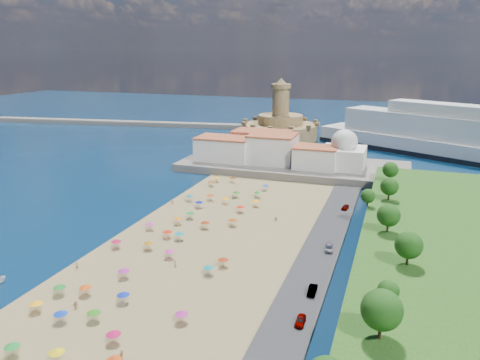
% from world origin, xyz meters
% --- Properties ---
extents(ground, '(700.00, 700.00, 0.00)m').
position_xyz_m(ground, '(0.00, 0.00, 0.00)').
color(ground, '#071938').
rests_on(ground, ground).
extents(terrace, '(90.00, 36.00, 3.00)m').
position_xyz_m(terrace, '(10.00, 73.00, 1.50)').
color(terrace, '#59544C').
rests_on(terrace, ground).
extents(jetty, '(18.00, 70.00, 2.40)m').
position_xyz_m(jetty, '(-12.00, 108.00, 1.20)').
color(jetty, '#59544C').
rests_on(jetty, ground).
extents(breakwater, '(199.03, 34.77, 2.60)m').
position_xyz_m(breakwater, '(-110.00, 153.00, 1.30)').
color(breakwater, '#59544C').
rests_on(breakwater, ground).
extents(waterfront_buildings, '(57.00, 29.00, 11.00)m').
position_xyz_m(waterfront_buildings, '(-3.05, 73.64, 7.88)').
color(waterfront_buildings, silver).
rests_on(waterfront_buildings, terrace).
extents(domed_building, '(16.00, 16.00, 15.00)m').
position_xyz_m(domed_building, '(30.00, 71.00, 8.97)').
color(domed_building, silver).
rests_on(domed_building, terrace).
extents(fortress, '(40.00, 40.00, 32.40)m').
position_xyz_m(fortress, '(-12.00, 138.00, 6.68)').
color(fortress, '#9A7C4D').
rests_on(fortress, ground).
extents(cruise_ship, '(127.88, 78.72, 29.17)m').
position_xyz_m(cruise_ship, '(73.53, 117.00, 8.64)').
color(cruise_ship, black).
rests_on(cruise_ship, ground).
extents(beach_parasols, '(31.81, 116.56, 2.20)m').
position_xyz_m(beach_parasols, '(-1.25, -11.88, 2.15)').
color(beach_parasols, gray).
rests_on(beach_parasols, beach).
extents(beachgoers, '(35.60, 98.83, 1.82)m').
position_xyz_m(beachgoers, '(-1.66, -4.30, 1.08)').
color(beachgoers, tan).
rests_on(beachgoers, beach).
extents(parked_cars, '(2.39, 68.44, 1.43)m').
position_xyz_m(parked_cars, '(36.00, -8.05, 1.39)').
color(parked_cars, gray).
rests_on(parked_cars, promenade).
extents(hillside_trees, '(14.87, 110.17, 7.80)m').
position_xyz_m(hillside_trees, '(48.55, -10.63, 10.07)').
color(hillside_trees, '#382314').
rests_on(hillside_trees, hillside).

